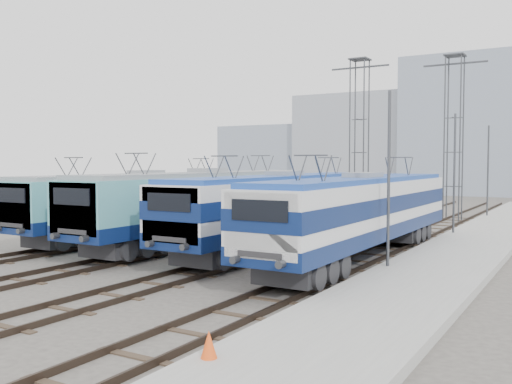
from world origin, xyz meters
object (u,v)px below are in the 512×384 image
(locomotive_center_left, at_px, (206,200))
(safety_cone, at_px, (209,344))
(mast_front, at_px, (389,183))
(locomotive_center_right, at_px, (283,203))
(mast_rear, at_px, (488,173))
(catenary_tower_west, at_px, (359,131))
(catenary_tower_east, at_px, (454,130))
(mast_mid, at_px, (454,176))
(locomotive_far_left, at_px, (144,198))
(locomotive_far_right, at_px, (361,209))

(locomotive_center_left, relative_size, safety_cone, 32.10)
(locomotive_center_left, xyz_separation_m, mast_front, (10.85, -3.21, 1.21))
(locomotive_center_right, distance_m, mast_rear, 21.58)
(catenary_tower_west, bearing_deg, catenary_tower_east, 17.10)
(mast_rear, bearing_deg, mast_mid, -90.00)
(mast_rear, height_order, safety_cone, mast_rear)
(mast_mid, bearing_deg, mast_front, -90.00)
(locomotive_far_left, xyz_separation_m, mast_rear, (15.35, 20.55, 1.29))
(mast_rear, bearing_deg, safety_cone, -89.93)
(locomotive_far_left, height_order, catenary_tower_west, catenary_tower_west)
(locomotive_far_left, xyz_separation_m, safety_cone, (15.40, -15.37, -1.62))
(catenary_tower_west, xyz_separation_m, mast_rear, (8.60, 4.00, -3.14))
(catenary_tower_east, distance_m, mast_mid, 10.69)
(catenary_tower_west, height_order, mast_mid, catenary_tower_west)
(mast_front, bearing_deg, locomotive_far_right, 131.21)
(locomotive_far_left, xyz_separation_m, catenary_tower_west, (6.75, 16.55, 4.43))
(mast_rear, distance_m, safety_cone, 36.04)
(locomotive_far_right, bearing_deg, catenary_tower_west, 110.67)
(locomotive_far_left, relative_size, mast_rear, 2.53)
(locomotive_center_right, bearing_deg, mast_rear, 72.86)
(catenary_tower_east, xyz_separation_m, mast_front, (2.10, -22.00, -3.14))
(locomotive_center_left, distance_m, mast_mid, 14.02)
(mast_front, distance_m, mast_rear, 24.00)
(locomotive_far_right, xyz_separation_m, catenary_tower_east, (-0.25, 19.89, 4.37))
(locomotive_center_right, height_order, locomotive_far_right, locomotive_center_right)
(locomotive_center_right, relative_size, locomotive_far_right, 1.00)
(locomotive_far_left, distance_m, catenary_tower_east, 23.22)
(mast_mid, relative_size, mast_rear, 1.00)
(locomotive_center_right, bearing_deg, locomotive_far_right, -16.13)
(locomotive_far_right, bearing_deg, mast_front, -48.79)
(locomotive_center_left, height_order, catenary_tower_east, catenary_tower_east)
(catenary_tower_west, relative_size, safety_cone, 20.93)
(locomotive_center_left, xyz_separation_m, catenary_tower_west, (2.25, 16.79, 4.35))
(locomotive_center_left, distance_m, catenary_tower_west, 17.49)
(locomotive_far_right, height_order, catenary_tower_west, catenary_tower_west)
(locomotive_center_left, distance_m, safety_cone, 18.72)
(catenary_tower_west, bearing_deg, mast_front, -66.73)
(locomotive_far_right, distance_m, mast_front, 3.06)
(locomotive_center_left, xyz_separation_m, safety_cone, (10.90, -15.13, -1.70))
(locomotive_center_left, xyz_separation_m, mast_mid, (10.85, 8.79, 1.21))
(locomotive_center_left, bearing_deg, catenary_tower_west, 82.37)
(locomotive_far_left, height_order, locomotive_center_left, locomotive_center_left)
(locomotive_far_left, height_order, locomotive_far_right, locomotive_far_right)
(locomotive_center_left, bearing_deg, mast_mid, 39.02)
(locomotive_center_left, relative_size, locomotive_far_right, 1.03)
(safety_cone, bearing_deg, locomotive_center_left, 125.77)
(locomotive_center_right, bearing_deg, mast_mid, 53.51)
(catenary_tower_east, distance_m, safety_cone, 34.52)
(mast_front, xyz_separation_m, mast_rear, (0.00, 24.00, 0.00))
(locomotive_far_right, bearing_deg, locomotive_center_right, 163.87)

